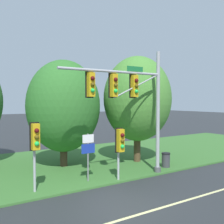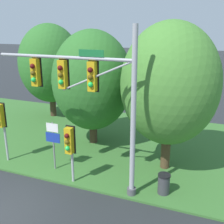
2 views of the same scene
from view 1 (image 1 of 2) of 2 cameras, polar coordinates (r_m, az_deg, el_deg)
name	(u,v)px [view 1 (image 1 of 2)]	position (r m, az deg, el deg)	size (l,w,h in m)	color
ground_plane	(123,204)	(12.58, 2.28, -18.23)	(160.00, 160.00, 0.00)	#282B2D
lane_stripe	(141,214)	(11.70, 5.99, -19.86)	(36.00, 0.16, 0.01)	beige
grass_verge	(50,166)	(19.54, -12.51, -10.58)	(48.00, 11.50, 0.10)	#386B2D
traffic_signal_mast	(132,97)	(15.67, 4.10, 3.04)	(6.60, 0.49, 7.21)	#9EA0A5
pedestrian_signal_near_kerb	(35,141)	(13.58, -15.31, -5.77)	(0.46, 0.55, 3.31)	#9EA0A5
pedestrian_signal_further_along	(120,143)	(15.13, 1.67, -6.35)	(0.46, 0.55, 2.85)	#9EA0A5
route_sign_post	(88,150)	(15.14, -4.88, -7.71)	(0.80, 0.08, 2.55)	slate
tree_left_of_mast	(63,106)	(18.56, -9.85, 1.19)	(4.79, 4.79, 6.94)	#423021
tree_behind_signpost	(137,99)	(19.78, 5.17, 2.67)	(4.75, 4.75, 7.40)	#4C3823
trash_bin	(166,160)	(18.70, 10.88, -9.52)	(0.56, 0.56, 0.93)	#38383D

